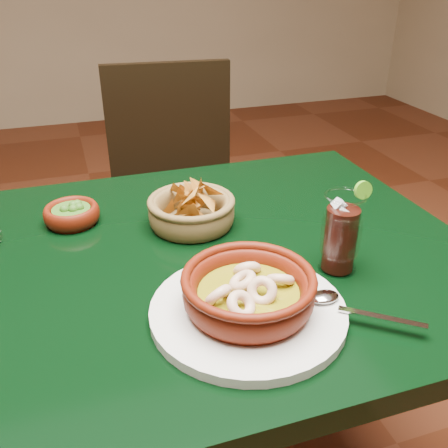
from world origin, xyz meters
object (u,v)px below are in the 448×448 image
object	(u,v)px
shrimp_plate	(249,297)
dining_chair	(177,200)
cola_drink	(341,234)
chip_basket	(192,211)
dining_table	(149,305)

from	to	relation	value
shrimp_plate	dining_chair	bearing A→B (deg)	83.84
dining_chair	cola_drink	xyz separation A→B (m)	(0.09, -0.84, 0.30)
chip_basket	cola_drink	size ratio (longest dim) A/B	1.28
chip_basket	cola_drink	distance (m)	0.31
dining_chair	cola_drink	size ratio (longest dim) A/B	5.86
shrimp_plate	cola_drink	world-z (taller)	cola_drink
dining_chair	shrimp_plate	distance (m)	0.95
dining_table	chip_basket	xyz separation A→B (m)	(0.11, 0.10, 0.13)
chip_basket	dining_table	bearing A→B (deg)	-137.64
shrimp_plate	dining_table	bearing A→B (deg)	120.75
dining_table	shrimp_plate	distance (m)	0.27
dining_chair	shrimp_plate	world-z (taller)	dining_chair
dining_table	dining_chair	xyz separation A→B (m)	(0.22, 0.71, -0.14)
shrimp_plate	cola_drink	bearing A→B (deg)	20.57
chip_basket	dining_chair	bearing A→B (deg)	80.23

